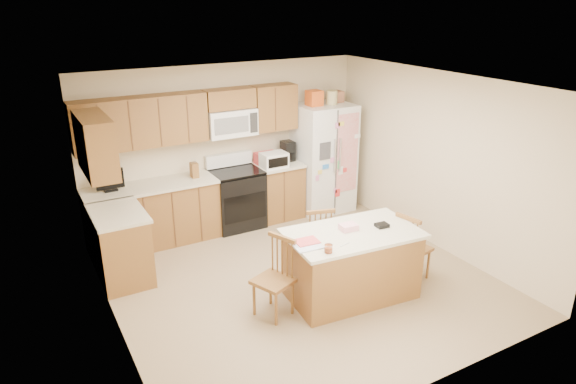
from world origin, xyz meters
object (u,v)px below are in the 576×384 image
windsor_chair_right (412,248)px  refrigerator (323,157)px  stove (236,197)px  island (351,264)px  windsor_chair_back (317,240)px  windsor_chair_left (274,279)px

windsor_chair_right → refrigerator: bearing=83.4°
stove → island: (0.36, -2.55, -0.04)m
island → windsor_chair_back: size_ratio=1.79×
stove → windsor_chair_right: 2.89m
refrigerator → island: refrigerator is taller
island → windsor_chair_left: bearing=173.5°
windsor_chair_left → windsor_chair_right: 1.91m
refrigerator → island: 2.81m
refrigerator → windsor_chair_back: (-1.23, -1.75, -0.49)m
refrigerator → windsor_chair_right: (-0.29, -2.53, -0.49)m
refrigerator → island: bearing=-115.9°
stove → windsor_chair_back: bearing=-79.3°
windsor_chair_back → windsor_chair_right: (0.93, -0.78, -0.01)m
windsor_chair_left → refrigerator: bearing=47.3°
windsor_chair_back → windsor_chair_right: 1.22m
windsor_chair_left → island: bearing=-6.5°
windsor_chair_left → windsor_chair_back: size_ratio=1.02×
windsor_chair_left → windsor_chair_right: size_ratio=1.04×
windsor_chair_back → windsor_chair_right: bearing=-39.9°
refrigerator → windsor_chair_left: (-2.19, -2.38, -0.48)m
stove → island: bearing=-82.0°
windsor_chair_back → island: bearing=-88.7°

